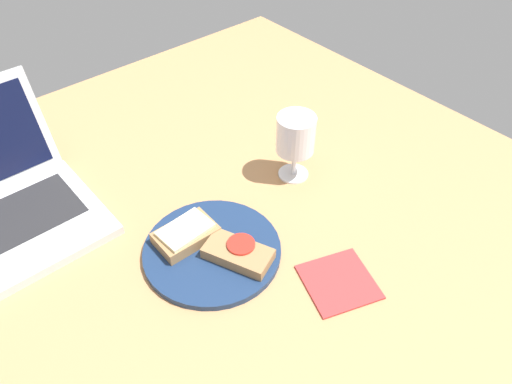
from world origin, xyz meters
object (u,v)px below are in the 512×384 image
(wine_glass, at_px, (296,137))
(laptop, at_px, (1,207))
(napkin, at_px, (339,282))
(sandwich_with_cheese, at_px, (186,234))
(sandwich_with_tomato, at_px, (238,253))
(plate, at_px, (212,251))

(wine_glass, distance_m, laptop, 0.58)
(napkin, bearing_deg, sandwich_with_cheese, 121.43)
(laptop, distance_m, napkin, 0.64)
(sandwich_with_tomato, xyz_separation_m, wine_glass, (0.24, 0.11, 0.07))
(sandwich_with_cheese, distance_m, sandwich_with_tomato, 0.10)
(sandwich_with_cheese, height_order, napkin, sandwich_with_cheese)
(plate, xyz_separation_m, sandwich_with_tomato, (0.02, -0.05, 0.02))
(plate, relative_size, wine_glass, 1.71)
(wine_glass, xyz_separation_m, napkin, (-0.14, -0.26, -0.10))
(laptop, bearing_deg, sandwich_with_tomato, -52.87)
(plate, relative_size, laptop, 0.79)
(wine_glass, relative_size, napkin, 1.26)
(sandwich_with_tomato, bearing_deg, plate, 116.24)
(plate, xyz_separation_m, wine_glass, (0.26, 0.06, 0.09))
(sandwich_with_tomato, distance_m, wine_glass, 0.27)
(napkin, bearing_deg, plate, 122.79)
(laptop, bearing_deg, sandwich_with_cheese, -49.57)
(sandwich_with_tomato, height_order, wine_glass, wine_glass)
(plate, xyz_separation_m, napkin, (0.13, -0.19, -0.00))
(sandwich_with_tomato, relative_size, laptop, 0.42)
(plate, height_order, napkin, plate)
(sandwich_with_cheese, height_order, laptop, laptop)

